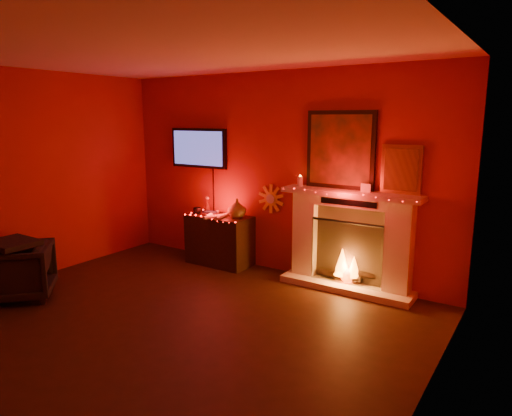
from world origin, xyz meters
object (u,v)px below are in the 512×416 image
at_px(armchair, 19,271).
at_px(sunburst_clock, 271,199).
at_px(tv, 199,148).
at_px(fireplace, 350,231).
at_px(console_table, 220,238).

bearing_deg(armchair, sunburst_clock, 95.41).
bearing_deg(tv, armchair, -104.56).
relative_size(fireplace, armchair, 3.06).
relative_size(tv, armchair, 1.74).
xyz_separation_m(fireplace, sunburst_clock, (-1.19, 0.09, 0.28)).
xyz_separation_m(tv, sunburst_clock, (1.25, 0.03, -0.65)).
distance_m(fireplace, armchair, 3.96).
distance_m(console_table, armchair, 2.60).
bearing_deg(console_table, armchair, -117.01).
distance_m(fireplace, console_table, 1.94).
relative_size(tv, console_table, 1.26).
xyz_separation_m(fireplace, console_table, (-1.91, -0.13, -0.33)).
distance_m(sunburst_clock, armchair, 3.24).
bearing_deg(armchair, fireplace, 80.59).
bearing_deg(fireplace, tv, 178.50).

